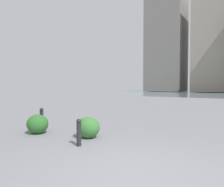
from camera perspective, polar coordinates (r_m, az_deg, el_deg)
building_slab at (r=73.49m, az=29.54°, el=13.24°), size 14.36×12.15×34.62m
building_annex at (r=78.40m, az=16.15°, el=14.86°), size 13.88×11.09×38.38m
bollard_near at (r=4.98m, az=-10.08°, el=-11.41°), size 0.13×0.13×0.71m
bollard_mid at (r=7.00m, az=-20.70°, el=-7.23°), size 0.13×0.13×0.80m
shrub_low at (r=6.66m, az=-21.77°, el=-8.63°), size 0.73×0.66×0.62m
shrub_wide at (r=5.73m, az=-7.30°, el=-10.22°), size 0.73×0.66×0.62m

